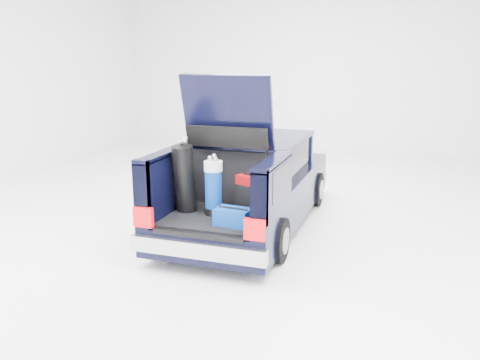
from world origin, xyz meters
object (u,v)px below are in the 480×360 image
(blue_golf_bag, at_px, (213,187))
(blue_duffel, at_px, (233,217))
(car, at_px, (252,184))
(black_golf_bag, at_px, (184,178))
(red_suitcase, at_px, (251,196))

(blue_golf_bag, xyz_separation_m, blue_duffel, (0.40, -0.35, -0.27))
(blue_golf_bag, bearing_deg, car, 105.79)
(black_golf_bag, distance_m, blue_golf_bag, 0.43)
(blue_golf_bag, bearing_deg, red_suitcase, 26.94)
(blue_duffel, bearing_deg, red_suitcase, 82.12)
(red_suitcase, bearing_deg, blue_golf_bag, -149.20)
(car, bearing_deg, black_golf_bag, -108.29)
(red_suitcase, xyz_separation_m, black_golf_bag, (-0.93, -0.08, 0.19))
(blue_duffel, bearing_deg, black_golf_bag, 163.18)
(car, distance_m, blue_golf_bag, 1.54)
(car, height_order, black_golf_bag, car)
(red_suitcase, bearing_deg, blue_duffel, -80.88)
(red_suitcase, relative_size, blue_golf_bag, 0.71)
(blue_golf_bag, distance_m, blue_duffel, 0.60)
(red_suitcase, relative_size, blue_duffel, 1.24)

